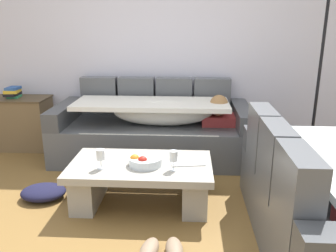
{
  "coord_description": "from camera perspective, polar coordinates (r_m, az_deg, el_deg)",
  "views": [
    {
      "loc": [
        0.47,
        -2.21,
        1.53
      ],
      "look_at": [
        0.28,
        1.06,
        0.55
      ],
      "focal_mm": 37.39,
      "sensor_mm": 36.0,
      "label": 1
    }
  ],
  "objects": [
    {
      "name": "side_cabinet",
      "position": [
        4.72,
        -22.86,
        0.48
      ],
      "size": [
        0.72,
        0.44,
        0.64
      ],
      "color": "brown",
      "rests_on": "ground_plane"
    },
    {
      "name": "wine_glass_near_left",
      "position": [
        2.88,
        -10.94,
        -4.73
      ],
      "size": [
        0.07,
        0.07,
        0.17
      ],
      "color": "silver",
      "rests_on": "coffee_table"
    },
    {
      "name": "floor_lamp",
      "position": [
        3.94,
        23.1,
        9.31
      ],
      "size": [
        0.33,
        0.31,
        1.95
      ],
      "color": "black",
      "rests_on": "ground_plane"
    },
    {
      "name": "couch_along_wall",
      "position": [
        4.04,
        -2.11,
        -0.6
      ],
      "size": [
        2.2,
        0.92,
        0.88
      ],
      "color": "#54575A",
      "rests_on": "ground_plane"
    },
    {
      "name": "fruit_bowl",
      "position": [
        2.93,
        -3.87,
        -5.69
      ],
      "size": [
        0.28,
        0.28,
        0.1
      ],
      "color": "silver",
      "rests_on": "coffee_table"
    },
    {
      "name": "open_magazine",
      "position": [
        3.01,
        3.15,
        -5.75
      ],
      "size": [
        0.31,
        0.25,
        0.01
      ],
      "primitive_type": "cube",
      "rotation": [
        0.0,
        0.0,
        0.15
      ],
      "color": "white",
      "rests_on": "coffee_table"
    },
    {
      "name": "wine_glass_near_right",
      "position": [
        2.8,
        0.91,
        -5.04
      ],
      "size": [
        0.07,
        0.07,
        0.17
      ],
      "color": "silver",
      "rests_on": "coffee_table"
    },
    {
      "name": "couch_near_window",
      "position": [
        2.69,
        24.18,
        -11.31
      ],
      "size": [
        0.92,
        1.79,
        0.88
      ],
      "rotation": [
        0.0,
        0.0,
        1.57
      ],
      "color": "#54575A",
      "rests_on": "ground_plane"
    },
    {
      "name": "book_stack_on_cabinet",
      "position": [
        4.67,
        -23.96,
        5.06
      ],
      "size": [
        0.18,
        0.23,
        0.13
      ],
      "color": "#338C59",
      "rests_on": "side_cabinet"
    },
    {
      "name": "ground_plane",
      "position": [
        2.73,
        -7.51,
        -17.55
      ],
      "size": [
        14.0,
        14.0,
        0.0
      ],
      "primitive_type": "plane",
      "color": "brown"
    },
    {
      "name": "crumpled_garment",
      "position": [
        3.39,
        -19.65,
        -10.13
      ],
      "size": [
        0.43,
        0.35,
        0.12
      ],
      "primitive_type": "ellipsoid",
      "rotation": [
        0.0,
        0.0,
        0.09
      ],
      "color": "#191933",
      "rests_on": "ground_plane"
    },
    {
      "name": "pair_of_shoes",
      "position": [
        2.51,
        -1.04,
        -19.56
      ],
      "size": [
        0.33,
        0.3,
        0.09
      ],
      "color": "#8C7259",
      "rests_on": "ground_plane"
    },
    {
      "name": "coffee_table",
      "position": [
        3.04,
        -4.42,
        -8.52
      ],
      "size": [
        1.2,
        0.68,
        0.38
      ],
      "color": "#A39E92",
      "rests_on": "ground_plane"
    },
    {
      "name": "back_wall",
      "position": [
        4.39,
        -2.86,
        14.28
      ],
      "size": [
        9.0,
        0.1,
        2.7
      ],
      "primitive_type": "cube",
      "color": "silver",
      "rests_on": "ground_plane"
    }
  ]
}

